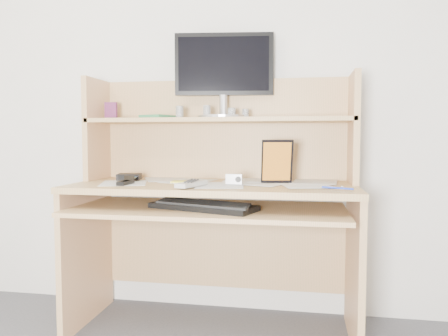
% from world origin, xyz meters
% --- Properties ---
extents(back_wall, '(3.60, 0.04, 2.50)m').
position_xyz_m(back_wall, '(0.00, 1.80, 1.25)').
color(back_wall, silver).
rests_on(back_wall, floor).
extents(desk, '(1.40, 0.70, 1.30)m').
position_xyz_m(desk, '(0.00, 1.56, 0.69)').
color(desk, tan).
rests_on(desk, floor).
extents(paper_clutter, '(1.32, 0.54, 0.01)m').
position_xyz_m(paper_clutter, '(0.00, 1.48, 0.75)').
color(paper_clutter, silver).
rests_on(paper_clutter, desk).
extents(keyboard, '(0.53, 0.33, 0.03)m').
position_xyz_m(keyboard, '(-0.01, 1.30, 0.67)').
color(keyboard, black).
rests_on(keyboard, desk).
extents(tv_remote, '(0.11, 0.21, 0.02)m').
position_xyz_m(tv_remote, '(-0.06, 1.30, 0.77)').
color(tv_remote, '#AAAAA4').
rests_on(tv_remote, paper_clutter).
extents(flip_phone, '(0.04, 0.08, 0.02)m').
position_xyz_m(flip_phone, '(-0.09, 1.29, 0.77)').
color(flip_phone, silver).
rests_on(flip_phone, paper_clutter).
extents(stapler, '(0.04, 0.14, 0.04)m').
position_xyz_m(stapler, '(-0.41, 1.35, 0.78)').
color(stapler, black).
rests_on(stapler, paper_clutter).
extents(wallet, '(0.14, 0.12, 0.03)m').
position_xyz_m(wallet, '(-0.48, 1.56, 0.77)').
color(wallet, black).
rests_on(wallet, paper_clutter).
extents(sticky_note_pad, '(0.08, 0.08, 0.01)m').
position_xyz_m(sticky_note_pad, '(-0.18, 1.49, 0.75)').
color(sticky_note_pad, '#F1FD42').
rests_on(sticky_note_pad, desk).
extents(digital_camera, '(0.08, 0.03, 0.05)m').
position_xyz_m(digital_camera, '(0.11, 1.43, 0.78)').
color(digital_camera, silver).
rests_on(digital_camera, paper_clutter).
extents(game_case, '(0.15, 0.05, 0.21)m').
position_xyz_m(game_case, '(0.31, 1.50, 0.86)').
color(game_case, black).
rests_on(game_case, paper_clutter).
extents(blue_pen, '(0.13, 0.07, 0.01)m').
position_xyz_m(blue_pen, '(0.59, 1.30, 0.76)').
color(blue_pen, '#1A36CA').
rests_on(blue_pen, paper_clutter).
extents(card_box, '(0.07, 0.02, 0.09)m').
position_xyz_m(card_box, '(-0.61, 1.64, 1.13)').
color(card_box, maroon).
rests_on(card_box, desk).
extents(shelf_book, '(0.19, 0.23, 0.02)m').
position_xyz_m(shelf_book, '(-0.33, 1.65, 1.09)').
color(shelf_book, '#327D47').
rests_on(shelf_book, desk).
extents(chip_stack_a, '(0.04, 0.04, 0.05)m').
position_xyz_m(chip_stack_a, '(0.14, 1.65, 1.11)').
color(chip_stack_a, black).
rests_on(chip_stack_a, desk).
extents(chip_stack_b, '(0.05, 0.05, 0.07)m').
position_xyz_m(chip_stack_b, '(-0.21, 1.61, 1.11)').
color(chip_stack_b, white).
rests_on(chip_stack_b, desk).
extents(chip_stack_c, '(0.04, 0.04, 0.05)m').
position_xyz_m(chip_stack_c, '(0.07, 1.62, 1.11)').
color(chip_stack_c, black).
rests_on(chip_stack_c, desk).
extents(chip_stack_d, '(0.05, 0.05, 0.07)m').
position_xyz_m(chip_stack_d, '(-0.06, 1.59, 1.11)').
color(chip_stack_d, white).
rests_on(chip_stack_d, desk).
extents(monitor, '(0.53, 0.27, 0.46)m').
position_xyz_m(monitor, '(0.01, 1.71, 1.33)').
color(monitor, '#B8B8BD').
rests_on(monitor, desk).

